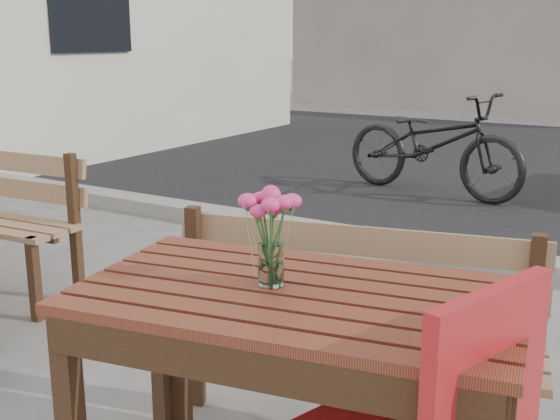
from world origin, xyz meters
name	(u,v)px	position (x,y,z in m)	size (l,w,h in m)	color
street	(546,202)	(0.00, 5.06, 0.03)	(30.00, 8.12, 0.12)	black
main_table	(298,332)	(0.21, 0.20, 0.65)	(1.37, 0.94, 0.78)	#591E17
main_bench	(347,310)	(0.12, 0.71, 0.52)	(1.44, 0.72, 0.86)	#9D7351
main_vase	(271,224)	(0.12, 0.19, 0.96)	(0.16, 0.16, 0.30)	white
bicycle	(433,143)	(-1.05, 4.97, 0.49)	(0.65, 1.87, 0.98)	black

